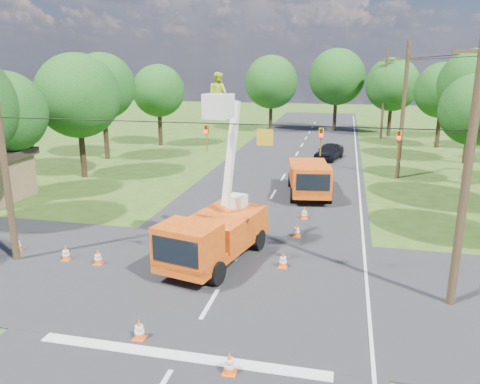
% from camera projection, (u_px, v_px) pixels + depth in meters
% --- Properties ---
extents(ground, '(140.00, 140.00, 0.00)m').
position_uv_depth(ground, '(283.00, 178.00, 35.71)').
color(ground, '#2E4715').
rests_on(ground, ground).
extents(road_main, '(12.00, 100.00, 0.06)m').
position_uv_depth(road_main, '(283.00, 178.00, 35.71)').
color(road_main, black).
rests_on(road_main, ground).
extents(road_cross, '(56.00, 10.00, 0.07)m').
position_uv_depth(road_cross, '(224.00, 281.00, 18.78)').
color(road_cross, black).
rests_on(road_cross, ground).
extents(stop_bar, '(9.00, 0.45, 0.02)m').
position_uv_depth(stop_bar, '(179.00, 357.00, 13.89)').
color(stop_bar, silver).
rests_on(stop_bar, ground).
extents(edge_line, '(0.12, 90.00, 0.02)m').
position_uv_depth(edge_line, '(359.00, 182.00, 34.52)').
color(edge_line, silver).
rests_on(edge_line, ground).
extents(bucket_truck, '(3.74, 6.73, 8.10)m').
position_uv_depth(bucket_truck, '(214.00, 226.00, 20.06)').
color(bucket_truck, orange).
rests_on(bucket_truck, ground).
extents(second_truck, '(3.29, 6.62, 2.37)m').
position_uv_depth(second_truck, '(309.00, 177.00, 30.58)').
color(second_truck, orange).
rests_on(second_truck, ground).
extents(ground_worker, '(0.79, 0.72, 1.81)m').
position_uv_depth(ground_worker, '(195.00, 241.00, 20.50)').
color(ground_worker, '#F55014').
rests_on(ground_worker, ground).
extents(distant_car, '(2.90, 4.70, 1.49)m').
position_uv_depth(distant_car, '(329.00, 152.00, 42.27)').
color(distant_car, black).
rests_on(distant_car, ground).
extents(traffic_cone_0, '(0.38, 0.38, 0.71)m').
position_uv_depth(traffic_cone_0, '(139.00, 329.00, 14.69)').
color(traffic_cone_0, '#FE540D').
rests_on(traffic_cone_0, ground).
extents(traffic_cone_1, '(0.38, 0.38, 0.71)m').
position_uv_depth(traffic_cone_1, '(229.00, 363.00, 13.03)').
color(traffic_cone_1, '#FE540D').
rests_on(traffic_cone_1, ground).
extents(traffic_cone_2, '(0.38, 0.38, 0.71)m').
position_uv_depth(traffic_cone_2, '(297.00, 230.00, 23.43)').
color(traffic_cone_2, '#FE540D').
rests_on(traffic_cone_2, ground).
extents(traffic_cone_3, '(0.38, 0.38, 0.71)m').
position_uv_depth(traffic_cone_3, '(304.00, 213.00, 26.11)').
color(traffic_cone_3, '#FE540D').
rests_on(traffic_cone_3, ground).
extents(traffic_cone_4, '(0.38, 0.38, 0.71)m').
position_uv_depth(traffic_cone_4, '(98.00, 257.00, 20.17)').
color(traffic_cone_4, '#FE540D').
rests_on(traffic_cone_4, ground).
extents(traffic_cone_5, '(0.38, 0.38, 0.71)m').
position_uv_depth(traffic_cone_5, '(66.00, 253.00, 20.60)').
color(traffic_cone_5, '#FE540D').
rests_on(traffic_cone_5, ground).
extents(traffic_cone_6, '(0.38, 0.38, 0.71)m').
position_uv_depth(traffic_cone_6, '(17.00, 244.00, 21.65)').
color(traffic_cone_6, '#FE540D').
rests_on(traffic_cone_6, ground).
extents(traffic_cone_7, '(0.38, 0.38, 0.71)m').
position_uv_depth(traffic_cone_7, '(329.00, 186.00, 31.82)').
color(traffic_cone_7, '#FE540D').
rests_on(traffic_cone_7, ground).
extents(traffic_cone_8, '(0.38, 0.38, 0.71)m').
position_uv_depth(traffic_cone_8, '(283.00, 260.00, 19.88)').
color(traffic_cone_8, '#FE540D').
rests_on(traffic_cone_8, ground).
extents(pole_right_near, '(1.80, 0.30, 10.00)m').
position_uv_depth(pole_right_near, '(468.00, 166.00, 15.62)').
color(pole_right_near, '#4C3823').
rests_on(pole_right_near, ground).
extents(pole_right_mid, '(1.80, 0.30, 10.00)m').
position_uv_depth(pole_right_mid, '(403.00, 110.00, 34.44)').
color(pole_right_mid, '#4C3823').
rests_on(pole_right_mid, ground).
extents(pole_right_far, '(1.80, 0.30, 10.00)m').
position_uv_depth(pole_right_far, '(384.00, 94.00, 53.25)').
color(pole_right_far, '#4C3823').
rests_on(pole_right_far, ground).
extents(pole_left, '(0.30, 0.30, 9.00)m').
position_uv_depth(pole_left, '(4.00, 160.00, 19.61)').
color(pole_left, '#4C3823').
rests_on(pole_left, ground).
extents(signal_span, '(18.00, 0.29, 1.07)m').
position_uv_depth(signal_span, '(282.00, 137.00, 16.75)').
color(signal_span, black).
rests_on(signal_span, ground).
extents(tree_left_c, '(5.20, 5.20, 8.06)m').
position_uv_depth(tree_left_c, '(5.00, 113.00, 29.31)').
color(tree_left_c, '#382616').
rests_on(tree_left_c, ground).
extents(tree_left_d, '(6.20, 6.20, 9.24)m').
position_uv_depth(tree_left_d, '(78.00, 96.00, 34.45)').
color(tree_left_d, '#382616').
rests_on(tree_left_d, ground).
extents(tree_left_e, '(5.80, 5.80, 9.41)m').
position_uv_depth(tree_left_e, '(102.00, 86.00, 41.32)').
color(tree_left_e, '#382616').
rests_on(tree_left_e, ground).
extents(tree_left_f, '(5.40, 5.40, 8.40)m').
position_uv_depth(tree_left_f, '(159.00, 91.00, 48.63)').
color(tree_left_f, '#382616').
rests_on(tree_left_f, ground).
extents(tree_right_c, '(5.00, 5.00, 7.83)m').
position_uv_depth(tree_right_c, '(476.00, 110.00, 32.44)').
color(tree_right_c, '#382616').
rests_on(tree_right_c, ground).
extents(tree_right_d, '(6.00, 6.00, 9.70)m').
position_uv_depth(tree_right_d, '(474.00, 85.00, 39.27)').
color(tree_right_d, '#382616').
rests_on(tree_right_d, ground).
extents(tree_right_e, '(5.60, 5.60, 8.63)m').
position_uv_depth(tree_right_e, '(443.00, 90.00, 47.23)').
color(tree_right_e, '#382616').
rests_on(tree_right_e, ground).
extents(tree_far_a, '(6.60, 6.60, 9.50)m').
position_uv_depth(tree_far_a, '(271.00, 82.00, 58.65)').
color(tree_far_a, '#382616').
rests_on(tree_far_a, ground).
extents(tree_far_b, '(7.00, 7.00, 10.32)m').
position_uv_depth(tree_far_b, '(337.00, 77.00, 58.67)').
color(tree_far_b, '#382616').
rests_on(tree_far_b, ground).
extents(tree_far_c, '(6.20, 6.20, 9.18)m').
position_uv_depth(tree_far_c, '(392.00, 85.00, 54.66)').
color(tree_far_c, '#382616').
rests_on(tree_far_c, ground).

